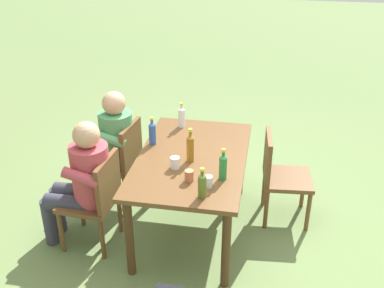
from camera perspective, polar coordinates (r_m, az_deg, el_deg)
name	(u,v)px	position (r m, az deg, el deg)	size (l,w,h in m)	color
ground_plane	(192,228)	(4.35, 0.00, -10.43)	(24.00, 24.00, 0.00)	#6B844C
dining_table	(192,166)	(3.97, 0.00, -2.80)	(1.48, 0.92, 0.77)	brown
chair_far_left	(97,197)	(3.99, -11.80, -6.45)	(0.47, 0.47, 0.87)	brown
chair_far_right	(121,159)	(4.51, -8.83, -1.83)	(0.49, 0.49, 0.87)	brown
chair_near_right	(279,173)	(4.30, 10.84, -3.58)	(0.48, 0.48, 0.87)	brown
person_in_white_shirt	(83,178)	(3.94, -13.48, -4.19)	(0.47, 0.61, 1.18)	#B7424C
person_in_plaid_shirt	(109,142)	(4.48, -10.27, 0.22)	(0.47, 0.61, 1.18)	#4C935B
bottle_blue	(152,133)	(4.09, -4.97, 1.43)	(0.06, 0.06, 0.26)	#2D56A3
bottle_amber	(190,147)	(3.80, -0.24, -0.41)	(0.06, 0.06, 0.30)	#996019
bottle_olive	(202,185)	(3.34, 1.27, -5.12)	(0.06, 0.06, 0.25)	#566623
bottle_clear	(182,117)	(4.41, -1.31, 3.45)	(0.06, 0.06, 0.25)	white
bottle_green	(223,166)	(3.56, 3.89, -2.77)	(0.06, 0.06, 0.27)	#287A38
cup_white	(175,163)	(3.74, -2.14, -2.33)	(0.08, 0.08, 0.10)	white
cup_glass	(208,182)	(3.49, 2.03, -4.71)	(0.07, 0.07, 0.09)	silver
cup_terracotta	(189,176)	(3.56, -0.36, -3.97)	(0.07, 0.07, 0.09)	#BC6B47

